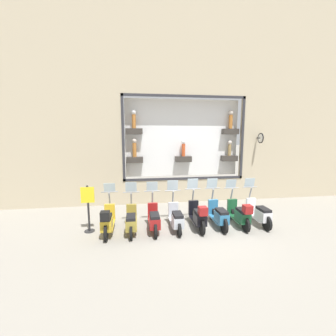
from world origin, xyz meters
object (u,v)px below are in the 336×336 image
object	(u,v)px
scooter_yellow_7	(108,221)
scooter_teal_2	(219,215)
scooter_silver_4	(176,218)
shop_sign_post	(88,207)
scooter_red_5	(154,219)
scooter_green_1	(240,214)
scooter_white_0	(259,213)
scooter_black_3	(198,216)
scooter_olive_6	(131,221)

from	to	relation	value
scooter_yellow_7	scooter_teal_2	bearing A→B (deg)	-89.12
scooter_silver_4	shop_sign_post	distance (m)	3.10
scooter_red_5	scooter_yellow_7	size ratio (longest dim) A/B	0.99
scooter_green_1	scooter_silver_4	bearing A→B (deg)	88.61
scooter_white_0	scooter_yellow_7	bearing A→B (deg)	90.61
scooter_silver_4	scooter_red_5	size ratio (longest dim) A/B	1.00
scooter_teal_2	scooter_black_3	distance (m)	0.80
scooter_red_5	scooter_white_0	bearing A→B (deg)	-89.93
scooter_white_0	scooter_teal_2	size ratio (longest dim) A/B	1.00
scooter_white_0	shop_sign_post	bearing A→B (deg)	87.56
scooter_olive_6	scooter_yellow_7	size ratio (longest dim) A/B	0.99
scooter_black_3	scooter_red_5	world-z (taller)	scooter_black_3
scooter_green_1	shop_sign_post	bearing A→B (deg)	86.54
shop_sign_post	scooter_white_0	bearing A→B (deg)	-92.44
scooter_olive_6	scooter_green_1	bearing A→B (deg)	-90.82
scooter_green_1	scooter_black_3	bearing A→B (deg)	89.75
scooter_teal_2	scooter_silver_4	bearing A→B (deg)	90.26
scooter_black_3	scooter_olive_6	size ratio (longest dim) A/B	1.01
scooter_red_5	shop_sign_post	bearing A→B (deg)	83.19
scooter_black_3	scooter_green_1	bearing A→B (deg)	-90.25
scooter_red_5	shop_sign_post	distance (m)	2.32
scooter_silver_4	shop_sign_post	world-z (taller)	shop_sign_post
scooter_white_0	scooter_silver_4	world-z (taller)	scooter_silver_4
scooter_red_5	scooter_olive_6	world-z (taller)	scooter_olive_6
scooter_white_0	scooter_olive_6	distance (m)	4.75
scooter_yellow_7	scooter_white_0	bearing A→B (deg)	-89.39
shop_sign_post	scooter_yellow_7	bearing A→B (deg)	-115.69
scooter_black_3	scooter_red_5	size ratio (longest dim) A/B	1.01
scooter_red_5	scooter_yellow_7	world-z (taller)	scooter_red_5
scooter_black_3	scooter_olive_6	xyz separation A→B (m)	(0.05, 2.38, -0.07)
scooter_green_1	scooter_black_3	world-z (taller)	scooter_black_3
scooter_white_0	scooter_teal_2	bearing A→B (deg)	89.95
scooter_white_0	shop_sign_post	xyz separation A→B (m)	(0.27, 6.22, 0.45)
scooter_green_1	shop_sign_post	xyz separation A→B (m)	(0.33, 5.43, 0.41)
scooter_yellow_7	scooter_red_5	bearing A→B (deg)	-88.02
scooter_black_3	scooter_yellow_7	world-z (taller)	scooter_black_3
scooter_black_3	scooter_olive_6	distance (m)	2.38
scooter_green_1	scooter_teal_2	bearing A→B (deg)	85.32
scooter_yellow_7	scooter_black_3	bearing A→B (deg)	-89.95
shop_sign_post	scooter_red_5	bearing A→B (deg)	-96.81
scooter_white_0	scooter_teal_2	distance (m)	1.58
scooter_teal_2	scooter_yellow_7	bearing A→B (deg)	90.88
scooter_yellow_7	shop_sign_post	bearing A→B (deg)	64.31
scooter_green_1	scooter_yellow_7	world-z (taller)	scooter_green_1
scooter_green_1	scooter_yellow_7	distance (m)	4.75
scooter_olive_6	shop_sign_post	bearing A→B (deg)	79.51
scooter_olive_6	scooter_yellow_7	world-z (taller)	scooter_olive_6
scooter_teal_2	shop_sign_post	size ratio (longest dim) A/B	1.10
scooter_olive_6	scooter_white_0	bearing A→B (deg)	-89.92
scooter_silver_4	scooter_olive_6	size ratio (longest dim) A/B	1.00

